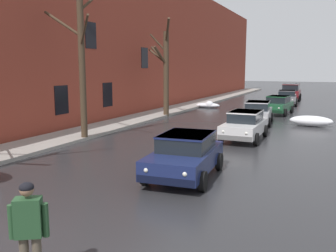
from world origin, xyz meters
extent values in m
cube|color=gray|center=(-6.34, 18.00, 0.08)|extent=(2.56, 80.00, 0.16)
cube|color=brown|center=(-8.12, 18.00, 5.80)|extent=(0.60, 80.00, 11.59)
cube|color=black|center=(-7.83, 11.61, 1.80)|extent=(0.08, 1.10, 1.60)
cube|color=black|center=(-7.83, 16.18, 1.80)|extent=(0.08, 1.10, 1.60)
cube|color=black|center=(-7.83, 21.50, 4.35)|extent=(0.08, 1.10, 1.60)
cube|color=black|center=(-7.83, 14.51, 5.53)|extent=(0.08, 1.10, 1.60)
ellipsoid|color=white|center=(4.80, 19.51, 0.33)|extent=(2.53, 1.00, 0.65)
ellipsoid|color=white|center=(4.13, 19.46, 0.22)|extent=(0.52, 0.43, 0.43)
ellipsoid|color=white|center=(5.02, 19.43, 0.21)|extent=(0.49, 0.41, 0.41)
ellipsoid|color=white|center=(-4.33, 27.09, 0.23)|extent=(2.21, 0.96, 0.45)
ellipsoid|color=white|center=(-4.13, 26.90, 0.32)|extent=(0.76, 0.63, 0.63)
ellipsoid|color=white|center=(-4.41, 26.90, 0.25)|extent=(0.59, 0.49, 0.49)
cylinder|color=#423323|center=(-5.22, 10.18, 3.65)|extent=(0.32, 0.32, 7.30)
cylinder|color=#423323|center=(-6.34, 10.24, 5.69)|extent=(2.30, 0.26, 1.37)
cylinder|color=#423323|center=(-4.54, 9.55, 5.22)|extent=(1.48, 1.37, 1.28)
cylinder|color=#423323|center=(-5.22, 19.94, 3.08)|extent=(0.40, 0.40, 6.15)
cylinder|color=#423323|center=(-6.13, 20.42, 4.41)|extent=(1.93, 1.11, 1.16)
cylinder|color=#423323|center=(-5.80, 19.92, 4.49)|extent=(1.26, 0.19, 1.28)
cylinder|color=#423323|center=(-5.41, 19.39, 4.42)|extent=(0.59, 1.29, 1.36)
cylinder|color=#423323|center=(-4.79, 19.23, 6.13)|extent=(1.06, 1.62, 1.56)
cylinder|color=#423323|center=(-5.76, 19.74, 5.34)|extent=(1.21, 0.55, 1.34)
cube|color=navy|center=(1.62, 6.48, 0.60)|extent=(2.08, 3.96, 0.60)
cube|color=black|center=(1.60, 6.67, 1.16)|extent=(1.68, 2.11, 0.52)
cube|color=navy|center=(1.60, 6.67, 1.39)|extent=(1.72, 2.15, 0.06)
cube|color=black|center=(1.77, 4.62, 0.42)|extent=(1.73, 0.27, 0.22)
cube|color=black|center=(1.46, 8.33, 0.42)|extent=(1.73, 0.27, 0.22)
cylinder|color=black|center=(2.61, 5.37, 0.30)|extent=(0.23, 0.61, 0.60)
cylinder|color=black|center=(0.82, 5.22, 0.30)|extent=(0.23, 0.61, 0.60)
cylinder|color=black|center=(2.41, 7.73, 0.30)|extent=(0.23, 0.61, 0.60)
cylinder|color=black|center=(0.62, 7.58, 0.30)|extent=(0.23, 0.61, 0.60)
sphere|color=silver|center=(2.35, 4.64, 0.68)|extent=(0.14, 0.14, 0.14)
sphere|color=silver|center=(1.20, 4.54, 0.68)|extent=(0.14, 0.14, 0.14)
cube|color=silver|center=(1.99, 13.60, 0.60)|extent=(1.63, 4.04, 0.60)
cube|color=black|center=(1.99, 13.80, 1.16)|extent=(1.40, 2.10, 0.52)
cube|color=silver|center=(1.99, 13.80, 1.39)|extent=(1.43, 2.14, 0.06)
cube|color=slate|center=(1.99, 11.63, 0.42)|extent=(1.59, 0.12, 0.22)
cube|color=slate|center=(1.99, 15.56, 0.42)|extent=(1.59, 0.12, 0.22)
cylinder|color=black|center=(2.82, 12.35, 0.30)|extent=(0.18, 0.60, 0.60)
cylinder|color=black|center=(1.16, 12.35, 0.30)|extent=(0.18, 0.60, 0.60)
cylinder|color=black|center=(2.82, 14.85, 0.30)|extent=(0.18, 0.60, 0.60)
cylinder|color=black|center=(1.16, 14.85, 0.30)|extent=(0.18, 0.60, 0.60)
sphere|color=silver|center=(2.52, 11.60, 0.68)|extent=(0.14, 0.14, 0.14)
sphere|color=silver|center=(1.46, 11.60, 0.68)|extent=(0.14, 0.14, 0.14)
cube|color=#B7B7BC|center=(1.57, 19.23, 0.60)|extent=(2.01, 4.36, 0.60)
cube|color=black|center=(1.55, 19.44, 1.16)|extent=(1.60, 2.32, 0.52)
cube|color=#B7B7BC|center=(1.55, 19.44, 1.39)|extent=(1.63, 2.37, 0.06)
cube|color=#525254|center=(1.76, 17.18, 0.42)|extent=(1.59, 0.27, 0.22)
cube|color=#525254|center=(1.37, 21.29, 0.42)|extent=(1.59, 0.27, 0.22)
cylinder|color=black|center=(2.52, 18.01, 0.30)|extent=(0.24, 0.61, 0.60)
cylinder|color=black|center=(0.87, 17.85, 0.30)|extent=(0.24, 0.61, 0.60)
cylinder|color=black|center=(2.27, 20.62, 0.30)|extent=(0.24, 0.61, 0.60)
cylinder|color=black|center=(0.62, 20.46, 0.30)|extent=(0.24, 0.61, 0.60)
sphere|color=silver|center=(2.29, 17.20, 0.68)|extent=(0.14, 0.14, 0.14)
sphere|color=silver|center=(1.24, 17.10, 0.68)|extent=(0.14, 0.14, 0.14)
cube|color=#1E5633|center=(2.09, 24.80, 0.60)|extent=(2.02, 4.08, 0.60)
cube|color=black|center=(2.11, 25.00, 1.16)|extent=(1.61, 2.17, 0.52)
cube|color=#1E5633|center=(2.11, 25.00, 1.39)|extent=(1.64, 2.22, 0.06)
cube|color=black|center=(1.91, 22.89, 0.42)|extent=(1.62, 0.27, 0.22)
cube|color=black|center=(2.27, 26.71, 0.42)|extent=(1.62, 0.27, 0.22)
cylinder|color=black|center=(2.82, 23.51, 0.30)|extent=(0.24, 0.61, 0.60)
cylinder|color=black|center=(1.13, 23.67, 0.30)|extent=(0.24, 0.61, 0.60)
cylinder|color=black|center=(3.05, 25.94, 0.30)|extent=(0.24, 0.61, 0.60)
cylinder|color=black|center=(1.36, 26.10, 0.30)|extent=(0.24, 0.61, 0.60)
sphere|color=silver|center=(2.44, 22.81, 0.68)|extent=(0.14, 0.14, 0.14)
sphere|color=silver|center=(1.37, 22.91, 0.68)|extent=(0.14, 0.14, 0.14)
cube|color=slate|center=(1.89, 32.61, 0.60)|extent=(2.06, 4.17, 0.60)
cube|color=black|center=(1.88, 32.82, 1.16)|extent=(1.67, 2.21, 0.52)
cube|color=slate|center=(1.88, 32.82, 1.39)|extent=(1.71, 2.26, 0.06)
cube|color=#303032|center=(2.04, 30.65, 0.42)|extent=(1.73, 0.25, 0.22)
cube|color=#303032|center=(1.74, 34.58, 0.42)|extent=(1.73, 0.25, 0.22)
cylinder|color=black|center=(2.88, 31.43, 0.30)|extent=(0.23, 0.61, 0.60)
cylinder|color=black|center=(1.09, 31.29, 0.30)|extent=(0.23, 0.61, 0.60)
cylinder|color=black|center=(2.69, 33.93, 0.30)|extent=(0.23, 0.61, 0.60)
cylinder|color=black|center=(0.90, 33.80, 0.30)|extent=(0.23, 0.61, 0.60)
sphere|color=silver|center=(2.61, 30.66, 0.68)|extent=(0.14, 0.14, 0.14)
sphere|color=silver|center=(1.48, 30.57, 0.68)|extent=(0.14, 0.14, 0.14)
cube|color=maroon|center=(1.69, 38.39, 0.74)|extent=(2.03, 4.81, 0.80)
cube|color=black|center=(1.69, 38.44, 1.48)|extent=(1.72, 3.37, 0.68)
cube|color=maroon|center=(1.69, 38.44, 1.79)|extent=(1.76, 3.44, 0.06)
cube|color=black|center=(1.76, 36.07, 0.46)|extent=(1.85, 0.18, 0.22)
cube|color=black|center=(1.62, 40.71, 0.46)|extent=(1.85, 0.18, 0.22)
cylinder|color=black|center=(2.69, 36.95, 0.34)|extent=(0.20, 0.69, 0.68)
cylinder|color=black|center=(0.78, 36.89, 0.34)|extent=(0.20, 0.69, 0.68)
cylinder|color=black|center=(2.60, 39.89, 0.34)|extent=(0.20, 0.69, 0.68)
cylinder|color=black|center=(0.68, 39.83, 0.34)|extent=(0.20, 0.69, 0.68)
sphere|color=silver|center=(2.37, 36.06, 0.82)|extent=(0.14, 0.14, 0.14)
sphere|color=silver|center=(1.15, 36.02, 0.82)|extent=(0.14, 0.14, 0.14)
cube|color=#234728|center=(1.57, -0.18, 1.18)|extent=(0.49, 0.44, 0.64)
cylinder|color=#234728|center=(1.35, -0.32, 1.12)|extent=(0.15, 0.15, 0.56)
cylinder|color=#234728|center=(1.79, -0.04, 1.12)|extent=(0.15, 0.15, 0.56)
sphere|color=#8E664C|center=(1.57, -0.18, 1.64)|extent=(0.22, 0.22, 0.22)
ellipsoid|color=black|center=(1.57, -0.18, 1.68)|extent=(0.23, 0.23, 0.17)
cylinder|color=beige|center=(1.61, 0.06, 1.20)|extent=(0.11, 0.11, 0.11)
cylinder|color=silver|center=(1.61, 0.06, 1.26)|extent=(0.12, 0.12, 0.02)
camera|label=1|loc=(5.86, -4.25, 3.53)|focal=38.74mm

